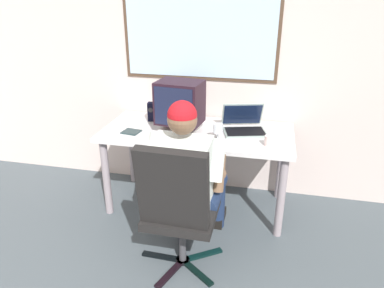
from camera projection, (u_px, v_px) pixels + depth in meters
name	position (u px, v px, depth m)	size (l,w,h in m)	color
wall_rear	(202.00, 42.00, 3.19)	(5.38, 0.08, 2.80)	beige
desk	(197.00, 141.00, 3.10)	(1.60, 0.74, 0.73)	gray
office_chair	(178.00, 205.00, 2.34)	(0.58, 0.61, 1.00)	black
person_seated	(188.00, 175.00, 2.55)	(0.54, 0.79, 1.21)	#1A294A
crt_monitor	(180.00, 103.00, 2.99)	(0.40, 0.33, 0.42)	beige
laptop	(244.00, 124.00, 3.05)	(0.42, 0.40, 0.22)	#889B95
wine_glass	(218.00, 129.00, 2.82)	(0.08, 0.08, 0.14)	silver
desk_speaker	(151.00, 112.00, 3.26)	(0.07, 0.07, 0.17)	black
cd_case	(131.00, 132.00, 3.03)	(0.16, 0.15, 0.01)	#1E3134
coffee_mug	(269.00, 141.00, 2.76)	(0.07, 0.07, 0.08)	beige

